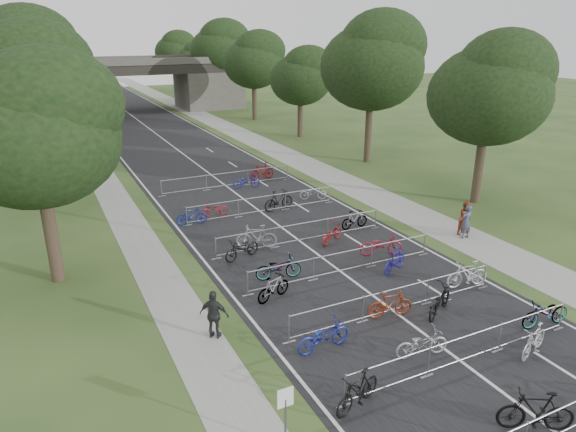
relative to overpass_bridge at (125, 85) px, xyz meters
name	(u,v)px	position (x,y,z in m)	size (l,w,h in m)	color
road	(152,131)	(0.00, -15.00, -3.53)	(11.00, 140.00, 0.01)	black
sidewalk_right	(222,125)	(8.00, -15.00, -3.53)	(3.00, 140.00, 0.01)	gray
sidewalk_left	(79,137)	(-7.50, -15.00, -3.53)	(2.00, 140.00, 0.01)	gray
lane_markings	(152,131)	(0.00, -15.00, -3.53)	(0.12, 140.00, 0.00)	silver
overpass_bridge	(125,85)	(0.00, 0.00, 0.00)	(31.00, 8.00, 7.05)	#46433E
park_sign	(285,407)	(-6.80, -62.00, -2.27)	(0.45, 0.06, 1.83)	#4C4C51
tree_left_0	(37,133)	(-11.39, -49.07, 2.96)	(6.72, 6.72, 10.25)	#33261C
tree_right_0	(491,91)	(13.11, -49.07, 3.39)	(7.17, 7.17, 10.93)	#33261C
tree_left_1	(28,85)	(-11.39, -37.07, 3.77)	(7.56, 7.56, 11.53)	#33261C
tree_right_1	(374,63)	(13.11, -37.07, 4.37)	(8.18, 8.18, 12.47)	#33261C
tree_left_2	(24,60)	(-11.39, -25.07, 4.58)	(8.40, 8.40, 12.81)	#33261C
tree_right_2	(302,77)	(13.11, -25.07, 2.41)	(6.16, 6.16, 9.39)	#33261C
tree_left_3	(26,71)	(-11.39, -13.07, 2.96)	(6.72, 6.72, 10.25)	#33261C
tree_right_3	(255,61)	(13.11, -13.07, 3.39)	(7.17, 7.17, 10.93)	#33261C
tree_left_4	(23,58)	(-11.39, -1.07, 3.77)	(7.56, 7.56, 11.53)	#33261C
tree_right_4	(221,49)	(13.11, -1.07, 4.37)	(8.18, 8.18, 12.47)	#33261C
tree_left_5	(21,47)	(-11.39, 10.93, 4.58)	(8.40, 8.40, 12.81)	#33261C
tree_right_5	(196,60)	(13.11, 10.93, 2.41)	(6.16, 6.16, 9.39)	#33261C
tree_left_6	(23,56)	(-11.39, 22.93, 2.96)	(6.72, 6.72, 10.25)	#33261C
tree_right_6	(176,51)	(13.11, 22.93, 3.39)	(7.17, 7.17, 10.93)	#33261C
barrier_row_0	(565,420)	(0.00, -65.00, -2.99)	(9.70, 0.08, 1.10)	#9C9EA3
barrier_row_1	(465,349)	(0.00, -61.40, -2.99)	(9.70, 0.08, 1.10)	#9C9EA3
barrier_row_2	(396,300)	(0.00, -57.80, -2.99)	(9.70, 0.08, 1.10)	#9C9EA3
barrier_row_3	(343,262)	(0.00, -54.00, -2.99)	(9.70, 0.08, 1.10)	#9C9EA3
barrier_row_4	(302,233)	(0.00, -50.00, -2.99)	(9.70, 0.08, 1.10)	#9C9EA3
barrier_row_5	(262,205)	(0.00, -45.00, -2.99)	(9.70, 0.08, 1.10)	#9C9EA3
barrier_row_6	(228,180)	(0.00, -39.00, -2.99)	(9.70, 0.08, 1.10)	#9C9EA3
bike_1	(536,411)	(-0.49, -64.48, -2.91)	(0.59, 2.07, 1.24)	black
bike_4	(358,391)	(-4.30, -61.60, -2.96)	(0.54, 1.90, 1.14)	black
bike_5	(422,343)	(-1.00, -60.46, -3.04)	(0.66, 1.89, 0.99)	gray
bike_6	(534,341)	(2.42, -62.05, -2.99)	(0.51, 1.81, 1.09)	#A5A5AD
bike_7	(546,313)	(4.30, -61.01, -3.00)	(0.71, 2.04, 1.07)	#9C9EA3
bike_8	(324,336)	(-3.73, -58.67, -3.00)	(0.71, 2.04, 1.07)	navy
bike_9	(390,304)	(-0.42, -57.95, -2.99)	(0.51, 1.81, 1.09)	maroon
bike_10	(439,301)	(1.42, -58.60, -2.98)	(0.74, 2.12, 1.11)	black
bike_11	(467,274)	(4.00, -57.42, -2.95)	(0.55, 1.94, 1.17)	silver
bike_12	(273,288)	(-3.80, -54.77, -3.01)	(0.49, 1.74, 1.05)	#9C9EA3
bike_13	(278,268)	(-2.82, -53.17, -3.00)	(0.71, 2.04, 1.07)	#9C9EA3
bike_14	(395,261)	(2.18, -54.85, -3.00)	(0.51, 1.79, 1.08)	navy
bike_15	(381,245)	(2.70, -53.11, -2.99)	(0.72, 2.08, 1.09)	maroon
bike_16	(242,249)	(-3.48, -50.53, -3.01)	(0.69, 1.97, 1.04)	black
bike_17	(256,237)	(-2.37, -49.66, -2.92)	(0.58, 2.05, 1.23)	#98969D
bike_18	(332,234)	(1.37, -50.70, -3.06)	(0.63, 1.81, 0.95)	maroon
bike_19	(355,220)	(3.54, -49.52, -3.02)	(0.49, 1.72, 1.04)	#9C9EA3
bike_20	(192,216)	(-4.30, -44.95, -3.01)	(0.49, 1.73, 1.04)	navy
bike_21	(214,209)	(-2.74, -44.28, -3.09)	(0.59, 1.70, 0.89)	maroon
bike_22	(279,200)	(1.12, -44.89, -2.91)	(0.59, 2.08, 1.25)	black
bike_23	(313,193)	(3.98, -44.03, -3.08)	(0.60, 1.72, 0.91)	gray
bike_26	(246,181)	(1.11, -39.70, -3.03)	(0.67, 1.91, 1.01)	navy
bike_27	(262,171)	(2.93, -38.22, -2.91)	(0.59, 2.08, 1.25)	maroon
pedestrian_a	(466,222)	(7.96, -53.28, -2.62)	(0.66, 0.44, 1.82)	#394156
pedestrian_b	(466,218)	(8.35, -52.84, -2.62)	(0.89, 0.69, 1.83)	brown
pedestrian_c	(214,315)	(-6.80, -56.33, -2.63)	(1.06, 0.44, 1.81)	#242527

